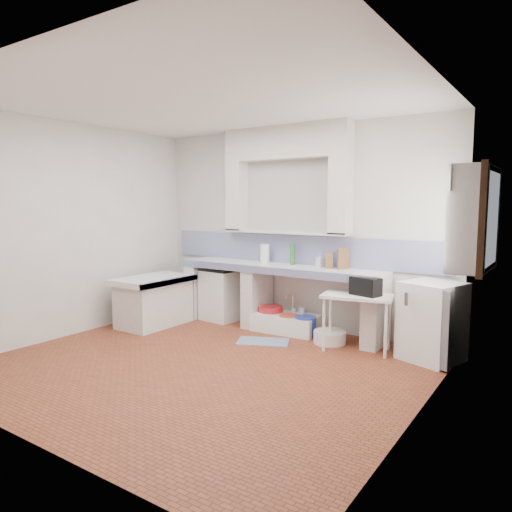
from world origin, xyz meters
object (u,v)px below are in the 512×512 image
Objects in this scene: stove at (222,295)px; sink at (286,324)px; side_table at (357,323)px; fridge at (432,321)px.

stove reaches higher than sink.
side_table is 0.92× the size of fridge.
stove is 2.28m from side_table.
side_table is (2.26, -0.31, -0.04)m from stove.
fridge is at bearing -2.37° from side_table.
fridge is (3.08, -0.16, 0.07)m from stove.
sink is at bearing -164.04° from fridge.
stove is at bearing 160.09° from side_table.
fridge is at bearing -6.95° from sink.
side_table is 0.84m from fridge.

